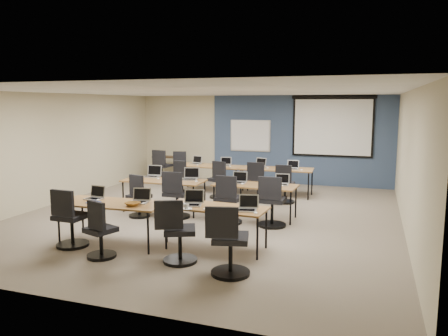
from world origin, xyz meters
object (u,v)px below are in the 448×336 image
at_px(laptop_6, 239,180).
at_px(laptop_11, 293,167).
at_px(task_chair_2, 177,237).
at_px(laptop_3, 247,207).
at_px(laptop_8, 196,162).
at_px(laptop_0, 95,196).
at_px(training_table_back_right, 277,170).
at_px(laptop_10, 260,165).
at_px(projector_screen, 333,123).
at_px(training_table_front_left, 112,205).
at_px(training_table_mid_left, 164,182).
at_px(laptop_9, 225,163).
at_px(task_chair_5, 176,199).
at_px(utility_table, 166,160).
at_px(whiteboard, 250,136).
at_px(laptop_5, 190,177).
at_px(laptop_4, 153,174).
at_px(training_table_front_right, 216,210).
at_px(task_chair_7, 272,206).
at_px(laptop_1, 140,199).
at_px(task_chair_11, 285,187).
at_px(task_chair_9, 219,183).
at_px(training_table_back_left, 211,167).
at_px(spare_chair_b, 161,169).
at_px(task_chair_8, 182,181).
at_px(laptop_7, 282,182).
at_px(task_chair_1, 100,234).
at_px(training_table_mid_right, 255,187).
at_px(task_chair_10, 257,185).
at_px(task_chair_0, 70,223).
at_px(task_chair_6, 228,203).
at_px(laptop_2, 192,201).
at_px(spare_chair_a, 183,169).
at_px(task_chair_3, 228,246).

relative_size(laptop_6, laptop_11, 1.05).
bearing_deg(task_chair_2, laptop_3, 16.30).
bearing_deg(laptop_8, laptop_0, -77.33).
relative_size(training_table_back_right, laptop_10, 6.04).
height_order(projector_screen, training_table_front_left, projector_screen).
xyz_separation_m(training_table_mid_left, laptop_9, (0.56, 2.68, 0.10)).
xyz_separation_m(laptop_3, task_chair_5, (-2.07, 1.68, -0.36)).
height_order(laptop_8, utility_table, laptop_8).
relative_size(whiteboard, laptop_5, 3.62).
bearing_deg(projector_screen, training_table_mid_left, -126.93).
bearing_deg(laptop_9, laptop_4, -127.95).
distance_m(training_table_front_right, task_chair_7, 1.73).
relative_size(laptop_1, laptop_3, 1.00).
bearing_deg(task_chair_11, whiteboard, 118.77).
distance_m(laptop_8, task_chair_9, 1.47).
distance_m(training_table_back_left, task_chair_9, 1.01).
xyz_separation_m(laptop_11, spare_chair_b, (-4.17, 0.59, -0.35)).
xyz_separation_m(laptop_3, task_chair_9, (-1.87, 3.86, -0.38)).
bearing_deg(task_chair_8, laptop_4, -86.02).
bearing_deg(laptop_7, laptop_5, 173.62).
distance_m(task_chair_1, laptop_9, 5.78).
bearing_deg(task_chair_1, task_chair_5, 107.12).
height_order(laptop_5, utility_table, laptop_5).
relative_size(task_chair_2, laptop_3, 3.14).
bearing_deg(laptop_5, laptop_11, 35.99).
bearing_deg(task_chair_8, training_table_mid_left, -71.18).
bearing_deg(training_table_mid_right, task_chair_5, -158.62).
bearing_deg(laptop_9, task_chair_10, -53.21).
relative_size(training_table_mid_left, training_table_mid_right, 1.05).
xyz_separation_m(training_table_front_right, task_chair_0, (-2.40, -0.73, -0.26)).
height_order(task_chair_6, laptop_7, task_chair_6).
xyz_separation_m(laptop_7, utility_table, (-4.54, 3.65, -0.15)).
xyz_separation_m(task_chair_0, task_chair_2, (2.06, -0.09, -0.01)).
distance_m(task_chair_8, utility_table, 2.64).
bearing_deg(projector_screen, laptop_2, -104.86).
xyz_separation_m(projector_screen, task_chair_9, (-2.59, -2.64, -1.48)).
distance_m(laptop_6, spare_chair_b, 4.56).
xyz_separation_m(training_table_mid_left, laptop_6, (1.72, 0.20, 0.10)).
relative_size(laptop_5, task_chair_10, 0.35).
relative_size(laptop_0, laptop_7, 1.01).
bearing_deg(spare_chair_b, task_chair_2, -53.95).
xyz_separation_m(utility_table, spare_chair_a, (0.73, -0.32, -0.24)).
bearing_deg(laptop_8, task_chair_8, -80.81).
height_order(training_table_front_left, task_chair_11, task_chair_11).
distance_m(task_chair_1, task_chair_3, 2.15).
xyz_separation_m(laptop_9, task_chair_11, (1.88, -0.94, -0.39)).
bearing_deg(laptop_3, task_chair_9, 102.10).
bearing_deg(task_chair_0, task_chair_7, 40.33).
distance_m(task_chair_8, laptop_10, 2.19).
height_order(training_table_mid_right, laptop_9, laptop_9).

